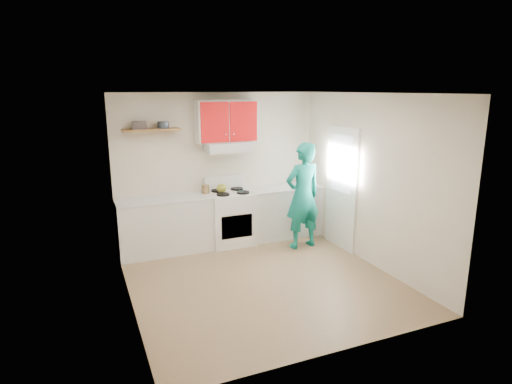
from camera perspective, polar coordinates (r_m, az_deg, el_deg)
name	(u,v)px	position (r m, az deg, el deg)	size (l,w,h in m)	color
floor	(261,279)	(6.27, 0.70, -11.51)	(3.80, 3.80, 0.00)	brown
ceiling	(262,93)	(5.68, 0.78, 13.00)	(3.60, 3.80, 0.04)	white
back_wall	(218,168)	(7.58, -5.02, 3.21)	(3.60, 0.04, 2.60)	beige
front_wall	(340,233)	(4.23, 11.13, -5.40)	(3.60, 0.04, 2.60)	beige
left_wall	(125,205)	(5.40, -17.07, -1.61)	(0.04, 3.80, 2.60)	beige
right_wall	(370,180)	(6.74, 14.91, 1.51)	(0.04, 3.80, 2.60)	beige
door	(342,188)	(7.34, 11.31, 0.46)	(0.05, 0.85, 2.05)	white
door_glass	(341,164)	(7.24, 11.29, 3.72)	(0.01, 0.55, 0.95)	white
counter_left	(165,226)	(7.26, -12.00, -4.44)	(1.52, 0.60, 0.90)	silver
counter_right	(283,212)	(7.92, 3.66, -2.62)	(1.32, 0.60, 0.90)	silver
stove	(231,218)	(7.51, -3.40, -3.46)	(0.76, 0.65, 0.92)	white
range_hood	(228,147)	(7.34, -3.81, 6.02)	(0.76, 0.44, 0.15)	silver
upper_cabinets	(226,121)	(7.35, -4.00, 9.36)	(1.02, 0.33, 0.70)	#B71011
shelf	(151,130)	(7.07, -13.75, 8.02)	(0.90, 0.30, 0.04)	brown
books	(139,125)	(7.06, -15.25, 8.54)	(0.22, 0.16, 0.12)	#473F42
tin	(163,125)	(7.09, -12.24, 8.71)	(0.18, 0.18, 0.11)	#333D4C
kettle	(222,188)	(7.37, -4.58, 0.50)	(0.18, 0.18, 0.15)	olive
crock	(205,190)	(7.35, -6.73, 0.30)	(0.14, 0.14, 0.16)	brown
cutting_board	(270,190)	(7.60, 1.93, 0.28)	(0.29, 0.21, 0.02)	olive
silicone_mat	(299,186)	(8.00, 5.67, 0.85)	(0.32, 0.26, 0.01)	#B51612
person	(303,196)	(7.25, 6.24, -0.50)	(0.66, 0.43, 1.81)	#0E7F71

